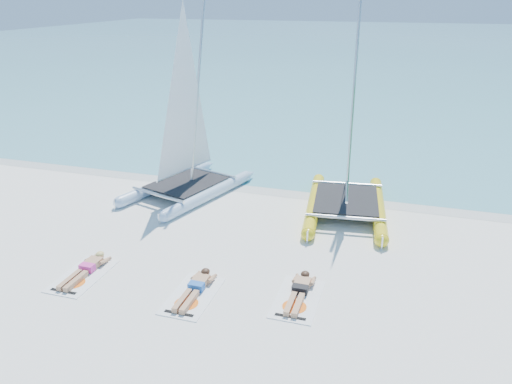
{
  "coord_description": "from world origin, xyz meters",
  "views": [
    {
      "loc": [
        4.62,
        -10.9,
        6.65
      ],
      "look_at": [
        0.91,
        1.2,
        1.59
      ],
      "focal_mm": 35.0,
      "sensor_mm": 36.0,
      "label": 1
    }
  ],
  "objects_px": {
    "catamaran_blue": "(186,137)",
    "catamaran_yellow": "(350,141)",
    "sunbather_b": "(196,287)",
    "towel_c": "(298,299)",
    "sunbather_c": "(300,290)",
    "towel_a": "(82,276)",
    "sunbather_a": "(86,268)",
    "towel_b": "(193,296)"
  },
  "relations": [
    {
      "from": "sunbather_b",
      "to": "sunbather_c",
      "type": "bearing_deg",
      "value": 14.13
    },
    {
      "from": "sunbather_a",
      "to": "towel_b",
      "type": "bearing_deg",
      "value": -3.52
    },
    {
      "from": "catamaran_yellow",
      "to": "sunbather_b",
      "type": "relative_size",
      "value": 4.09
    },
    {
      "from": "catamaran_blue",
      "to": "catamaran_yellow",
      "type": "bearing_deg",
      "value": 22.24
    },
    {
      "from": "sunbather_b",
      "to": "towel_c",
      "type": "relative_size",
      "value": 0.93
    },
    {
      "from": "catamaran_blue",
      "to": "towel_b",
      "type": "distance_m",
      "value": 6.93
    },
    {
      "from": "sunbather_a",
      "to": "catamaran_yellow",
      "type": "bearing_deg",
      "value": 47.72
    },
    {
      "from": "catamaran_yellow",
      "to": "towel_a",
      "type": "xyz_separation_m",
      "value": [
        -5.75,
        -6.52,
        -2.21
      ]
    },
    {
      "from": "catamaran_blue",
      "to": "sunbather_a",
      "type": "bearing_deg",
      "value": -75.28
    },
    {
      "from": "towel_a",
      "to": "sunbather_a",
      "type": "bearing_deg",
      "value": 90.0
    },
    {
      "from": "towel_a",
      "to": "sunbather_a",
      "type": "xyz_separation_m",
      "value": [
        0.0,
        0.19,
        0.11
      ]
    },
    {
      "from": "sunbather_b",
      "to": "sunbather_c",
      "type": "distance_m",
      "value": 2.48
    },
    {
      "from": "sunbather_a",
      "to": "sunbather_b",
      "type": "relative_size",
      "value": 1.0
    },
    {
      "from": "catamaran_blue",
      "to": "sunbather_b",
      "type": "height_order",
      "value": "catamaran_blue"
    },
    {
      "from": "towel_b",
      "to": "sunbather_c",
      "type": "relative_size",
      "value": 1.07
    },
    {
      "from": "towel_b",
      "to": "sunbather_b",
      "type": "xyz_separation_m",
      "value": [
        0.0,
        0.19,
        0.11
      ]
    },
    {
      "from": "catamaran_yellow",
      "to": "towel_c",
      "type": "xyz_separation_m",
      "value": [
        -0.33,
        -5.91,
        -2.21
      ]
    },
    {
      "from": "catamaran_blue",
      "to": "catamaran_yellow",
      "type": "relative_size",
      "value": 0.97
    },
    {
      "from": "catamaran_blue",
      "to": "towel_a",
      "type": "relative_size",
      "value": 3.7
    },
    {
      "from": "towel_a",
      "to": "sunbather_a",
      "type": "relative_size",
      "value": 1.07
    },
    {
      "from": "towel_b",
      "to": "towel_c",
      "type": "relative_size",
      "value": 1.0
    },
    {
      "from": "sunbather_b",
      "to": "sunbather_c",
      "type": "height_order",
      "value": "same"
    },
    {
      "from": "towel_a",
      "to": "sunbather_c",
      "type": "bearing_deg",
      "value": 8.42
    },
    {
      "from": "sunbather_b",
      "to": "towel_b",
      "type": "bearing_deg",
      "value": -90.0
    },
    {
      "from": "catamaran_blue",
      "to": "catamaran_yellow",
      "type": "height_order",
      "value": "catamaran_yellow"
    },
    {
      "from": "catamaran_yellow",
      "to": "towel_b",
      "type": "height_order",
      "value": "catamaran_yellow"
    },
    {
      "from": "towel_b",
      "to": "sunbather_b",
      "type": "bearing_deg",
      "value": 90.0
    },
    {
      "from": "towel_a",
      "to": "sunbather_c",
      "type": "distance_m",
      "value": 5.48
    },
    {
      "from": "catamaran_yellow",
      "to": "sunbather_c",
      "type": "bearing_deg",
      "value": -99.88
    },
    {
      "from": "towel_a",
      "to": "towel_c",
      "type": "distance_m",
      "value": 5.46
    },
    {
      "from": "sunbather_c",
      "to": "sunbather_a",
      "type": "bearing_deg",
      "value": -173.57
    },
    {
      "from": "catamaran_blue",
      "to": "sunbather_c",
      "type": "bearing_deg",
      "value": -28.11
    },
    {
      "from": "towel_c",
      "to": "sunbather_c",
      "type": "distance_m",
      "value": 0.22
    },
    {
      "from": "sunbather_a",
      "to": "towel_b",
      "type": "distance_m",
      "value": 3.03
    },
    {
      "from": "towel_a",
      "to": "towel_b",
      "type": "bearing_deg",
      "value": 0.12
    },
    {
      "from": "sunbather_c",
      "to": "towel_a",
      "type": "bearing_deg",
      "value": -171.58
    },
    {
      "from": "catamaran_yellow",
      "to": "towel_a",
      "type": "relative_size",
      "value": 3.81
    },
    {
      "from": "catamaran_blue",
      "to": "sunbather_a",
      "type": "distance_m",
      "value": 6.14
    },
    {
      "from": "towel_a",
      "to": "towel_c",
      "type": "relative_size",
      "value": 1.0
    },
    {
      "from": "towel_a",
      "to": "catamaran_blue",
      "type": "bearing_deg",
      "value": 87.76
    },
    {
      "from": "towel_a",
      "to": "sunbather_a",
      "type": "height_order",
      "value": "sunbather_a"
    },
    {
      "from": "sunbather_a",
      "to": "sunbather_b",
      "type": "bearing_deg",
      "value": 0.12
    }
  ]
}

